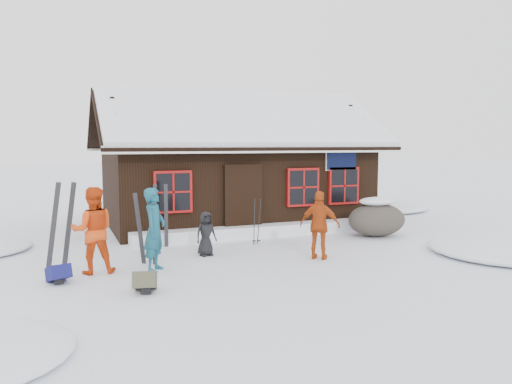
# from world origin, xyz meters

# --- Properties ---
(ground) EXTENTS (120.00, 120.00, 0.00)m
(ground) POSITION_xyz_m (0.00, 0.00, 0.00)
(ground) COLOR white
(ground) RESTS_ON ground
(mountain_hut) EXTENTS (8.90, 6.09, 4.42)m
(mountain_hut) POSITION_xyz_m (1.50, 4.98, 1.58)
(mountain_hut) COLOR black
(mountain_hut) RESTS_ON ground
(snow_drift) EXTENTS (7.60, 0.60, 0.35)m
(snow_drift) POSITION_xyz_m (1.50, 2.25, 0.17)
(snow_drift) COLOR white
(snow_drift) RESTS_ON ground
(snow_mounds) EXTENTS (20.60, 13.20, 0.48)m
(snow_mounds) POSITION_xyz_m (1.65, 1.86, 0.00)
(snow_mounds) COLOR white
(snow_mounds) RESTS_ON ground
(skier_teal) EXTENTS (0.68, 0.76, 1.74)m
(skier_teal) POSITION_xyz_m (-2.13, -0.48, 0.87)
(skier_teal) COLOR #144C5F
(skier_teal) RESTS_ON ground
(skier_orange_left) EXTENTS (0.91, 0.73, 1.77)m
(skier_orange_left) POSITION_xyz_m (-3.33, -0.21, 0.89)
(skier_orange_left) COLOR #D53F0F
(skier_orange_left) RESTS_ON ground
(skier_orange_right) EXTENTS (0.95, 0.89, 1.57)m
(skier_orange_right) POSITION_xyz_m (1.55, -0.84, 0.79)
(skier_orange_right) COLOR #AB4011
(skier_orange_right) RESTS_ON ground
(skier_crouched) EXTENTS (0.57, 0.43, 1.05)m
(skier_crouched) POSITION_xyz_m (-0.76, 0.48, 0.53)
(skier_crouched) COLOR black
(skier_crouched) RESTS_ON ground
(boulder) EXTENTS (1.71, 1.29, 1.00)m
(boulder) POSITION_xyz_m (4.46, 1.07, 0.51)
(boulder) COLOR #463F38
(boulder) RESTS_ON ground
(ski_pair_left) EXTENTS (0.68, 0.19, 1.88)m
(ski_pair_left) POSITION_xyz_m (-3.93, 0.60, 0.89)
(ski_pair_left) COLOR black
(ski_pair_left) RESTS_ON ground
(ski_pair_mid) EXTENTS (0.48, 0.23, 1.63)m
(ski_pair_mid) POSITION_xyz_m (-2.21, 0.18, 0.76)
(ski_pair_mid) COLOR black
(ski_pair_mid) RESTS_ON ground
(ski_pair_right) EXTENTS (0.37, 0.04, 1.67)m
(ski_pair_right) POSITION_xyz_m (-1.55, 1.85, 0.78)
(ski_pair_right) COLOR black
(ski_pair_right) RESTS_ON ground
(ski_poles) EXTENTS (0.22, 0.11, 1.24)m
(ski_poles) POSITION_xyz_m (0.88, 1.35, 0.58)
(ski_poles) COLOR black
(ski_poles) RESTS_ON ground
(backpack_blue) EXTENTS (0.49, 0.57, 0.27)m
(backpack_blue) POSITION_xyz_m (-4.01, -0.73, 0.13)
(backpack_blue) COLOR #131454
(backpack_blue) RESTS_ON ground
(backpack_olive) EXTENTS (0.51, 0.61, 0.29)m
(backpack_olive) POSITION_xyz_m (-2.58, -1.92, 0.14)
(backpack_olive) COLOR #454431
(backpack_olive) RESTS_ON ground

